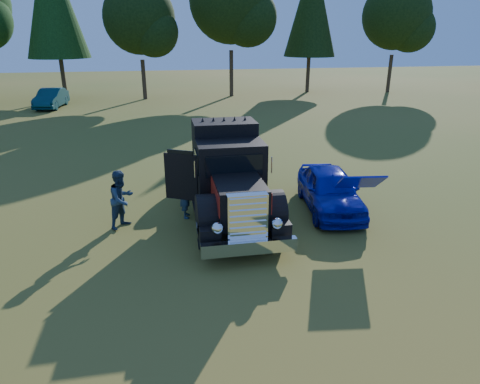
% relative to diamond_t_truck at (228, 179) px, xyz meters
% --- Properties ---
extents(ground, '(120.00, 120.00, 0.00)m').
position_rel_diamond_t_truck_xyz_m(ground, '(0.66, -2.27, -1.28)').
color(ground, '#365118').
rests_on(ground, ground).
extents(treeline, '(72.10, 24.04, 13.84)m').
position_rel_diamond_t_truck_xyz_m(treeline, '(-5.69, 24.97, 6.43)').
color(treeline, '#2D2116').
rests_on(treeline, ground).
extents(diamond_t_truck, '(3.27, 7.16, 3.00)m').
position_rel_diamond_t_truck_xyz_m(diamond_t_truck, '(0.00, 0.00, 0.00)').
color(diamond_t_truck, black).
rests_on(diamond_t_truck, ground).
extents(hotrod_coupe, '(2.19, 4.41, 1.89)m').
position_rel_diamond_t_truck_xyz_m(hotrod_coupe, '(3.47, -0.09, -0.56)').
color(hotrod_coupe, '#071AAA').
rests_on(hotrod_coupe, ground).
extents(spectator_near, '(0.40, 0.59, 1.56)m').
position_rel_diamond_t_truck_xyz_m(spectator_near, '(-1.39, 0.15, -0.50)').
color(spectator_near, navy).
rests_on(spectator_near, ground).
extents(spectator_far, '(1.11, 1.13, 1.83)m').
position_rel_diamond_t_truck_xyz_m(spectator_far, '(-3.36, -0.23, -0.36)').
color(spectator_far, '#20294C').
rests_on(spectator_far, ground).
extents(distant_teal_car, '(2.00, 4.68, 1.50)m').
position_rel_diamond_t_truck_xyz_m(distant_teal_car, '(-10.57, 23.73, -0.53)').
color(distant_teal_car, '#0A403E').
rests_on(distant_teal_car, ground).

